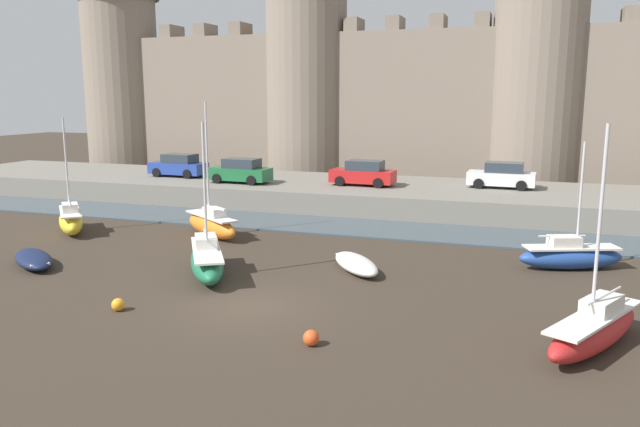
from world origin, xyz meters
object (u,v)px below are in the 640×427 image
at_px(rowboat_midflat_left, 33,259).
at_px(sailboat_foreground_centre, 71,220).
at_px(sailboat_midflat_centre, 595,329).
at_px(car_quay_centre_east, 363,173).
at_px(sailboat_near_channel_right, 207,260).
at_px(car_quay_east, 502,176).
at_px(sailboat_near_channel_left, 570,255).
at_px(mooring_buoy_near_shore, 118,305).
at_px(rowboat_foreground_left, 356,263).
at_px(car_quay_west, 240,171).
at_px(mooring_buoy_mid_mud, 311,338).
at_px(sailboat_foreground_right, 212,224).
at_px(car_quay_centre_west, 179,166).

relative_size(rowboat_midflat_left, sailboat_foreground_centre, 0.61).
bearing_deg(sailboat_midflat_centre, car_quay_centre_east, 120.95).
height_order(sailboat_near_channel_right, car_quay_east, sailboat_near_channel_right).
bearing_deg(sailboat_near_channel_left, rowboat_midflat_left, -162.55).
xyz_separation_m(sailboat_foreground_centre, mooring_buoy_near_shore, (9.89, -9.51, -0.47)).
bearing_deg(sailboat_near_channel_right, mooring_buoy_near_shore, -100.47).
relative_size(rowboat_foreground_left, mooring_buoy_near_shore, 8.04).
relative_size(mooring_buoy_near_shore, car_quay_west, 0.11).
height_order(sailboat_midflat_centre, car_quay_centre_east, sailboat_midflat_centre).
bearing_deg(mooring_buoy_mid_mud, sailboat_foreground_right, 129.10).
bearing_deg(mooring_buoy_near_shore, sailboat_near_channel_left, 35.16).
relative_size(sailboat_near_channel_left, car_quay_west, 1.27).
bearing_deg(mooring_buoy_near_shore, mooring_buoy_mid_mud, -5.80).
distance_m(sailboat_near_channel_right, sailboat_foreground_centre, 11.81).
distance_m(rowboat_midflat_left, rowboat_foreground_left, 13.70).
bearing_deg(sailboat_foreground_centre, mooring_buoy_near_shore, -43.87).
relative_size(rowboat_foreground_left, car_quay_centre_east, 0.85).
bearing_deg(rowboat_foreground_left, rowboat_midflat_left, -164.60).
bearing_deg(sailboat_midflat_centre, mooring_buoy_mid_mud, -163.02).
relative_size(car_quay_east, car_quay_centre_east, 1.00).
height_order(sailboat_foreground_centre, car_quay_centre_west, sailboat_foreground_centre).
height_order(sailboat_near_channel_left, sailboat_foreground_centre, sailboat_foreground_centre).
bearing_deg(mooring_buoy_mid_mud, sailboat_near_channel_left, 55.71).
distance_m(sailboat_foreground_centre, car_quay_centre_east, 17.77).
distance_m(sailboat_foreground_right, car_quay_west, 10.00).
distance_m(rowboat_midflat_left, car_quay_west, 17.05).
xyz_separation_m(sailboat_foreground_right, rowboat_midflat_left, (-4.50, -7.41, -0.34)).
bearing_deg(rowboat_foreground_left, car_quay_centre_east, 103.59).
height_order(mooring_buoy_mid_mud, car_quay_centre_west, car_quay_centre_west).
bearing_deg(sailboat_near_channel_right, car_quay_centre_east, 83.60).
height_order(sailboat_foreground_right, car_quay_centre_east, sailboat_foreground_right).
relative_size(sailboat_foreground_centre, mooring_buoy_mid_mud, 12.65).
relative_size(mooring_buoy_mid_mud, car_quay_centre_east, 0.11).
height_order(rowboat_midflat_left, mooring_buoy_mid_mud, rowboat_midflat_left).
bearing_deg(sailboat_midflat_centre, sailboat_near_channel_left, 91.24).
distance_m(sailboat_midflat_centre, mooring_buoy_mid_mud, 8.12).
distance_m(car_quay_east, car_quay_centre_west, 22.23).
distance_m(car_quay_centre_west, car_quay_west, 5.81).
height_order(sailboat_midflat_centre, car_quay_east, sailboat_midflat_centre).
relative_size(sailboat_near_channel_right, sailboat_foreground_right, 0.90).
height_order(rowboat_midflat_left, mooring_buoy_near_shore, rowboat_midflat_left).
xyz_separation_m(rowboat_foreground_left, mooring_buoy_mid_mud, (0.83, -7.95, -0.09)).
distance_m(sailboat_near_channel_right, rowboat_foreground_left, 6.08).
relative_size(sailboat_near_channel_right, mooring_buoy_near_shore, 14.00).
bearing_deg(car_quay_centre_east, mooring_buoy_mid_mud, -79.05).
xyz_separation_m(sailboat_near_channel_right, sailboat_foreground_right, (-3.22, 6.38, 0.00)).
height_order(sailboat_midflat_centre, car_quay_west, sailboat_midflat_centre).
distance_m(rowboat_foreground_left, mooring_buoy_mid_mud, 7.99).
height_order(sailboat_foreground_centre, mooring_buoy_near_shore, sailboat_foreground_centre).
bearing_deg(sailboat_midflat_centre, car_quay_centre_west, 141.70).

